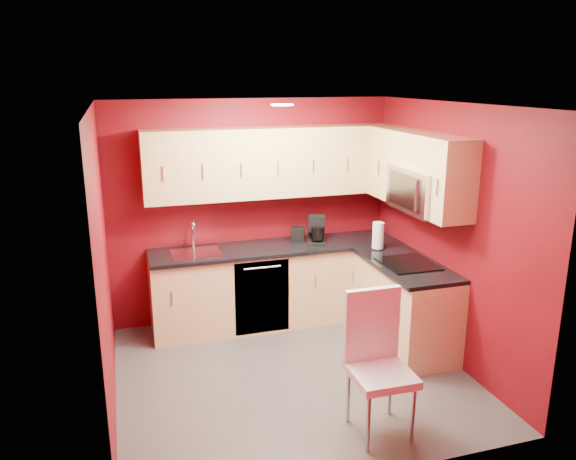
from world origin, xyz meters
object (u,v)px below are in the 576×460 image
coffee_maker (317,230)px  napkin_holder (298,234)px  dining_chair (382,367)px  microwave (423,190)px  sink (196,250)px  paper_towel (378,236)px

coffee_maker → napkin_holder: (-0.17, 0.16, -0.08)m
coffee_maker → dining_chair: coffee_maker is taller
microwave → dining_chair: microwave is taller
sink → dining_chair: bearing=-64.0°
sink → paper_towel: size_ratio=1.77×
microwave → napkin_holder: microwave is taller
sink → paper_towel: (1.92, -0.44, 0.11)m
microwave → sink: bearing=154.4°
sink → coffee_maker: (1.35, -0.06, 0.12)m
microwave → sink: microwave is taller
coffee_maker → napkin_holder: 0.24m
coffee_maker → napkin_holder: size_ratio=1.98×
microwave → dining_chair: size_ratio=0.67×
napkin_holder → dining_chair: size_ratio=0.14×
coffee_maker → dining_chair: bearing=-80.0°
microwave → coffee_maker: size_ratio=2.43×
microwave → coffee_maker: (-0.74, 0.95, -0.59)m
coffee_maker → paper_towel: bearing=-17.3°
paper_towel → dining_chair: size_ratio=0.26×
napkin_holder → dining_chair: (-0.08, -2.35, -0.42)m
microwave → napkin_holder: bearing=129.7°
microwave → paper_towel: microwave is taller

